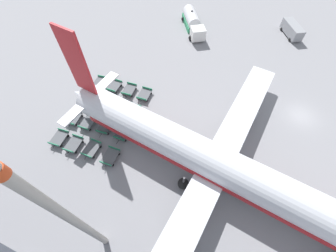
% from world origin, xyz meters
% --- Properties ---
extents(ground_plane, '(500.00, 500.00, 0.00)m').
position_xyz_m(ground_plane, '(0.00, 0.00, 0.00)').
color(ground_plane, gray).
extents(airplane, '(37.80, 45.64, 14.22)m').
position_xyz_m(airplane, '(14.28, -8.57, 3.37)').
color(airplane, silver).
rests_on(airplane, ground_plane).
extents(fuel_tanker_primary, '(9.36, 7.24, 3.10)m').
position_xyz_m(fuel_tanker_primary, '(-15.24, -22.40, 1.30)').
color(fuel_tanker_primary, white).
rests_on(fuel_tanker_primary, ground_plane).
extents(service_van, '(5.71, 4.55, 2.23)m').
position_xyz_m(service_van, '(-20.42, -3.62, 1.21)').
color(service_van, gray).
rests_on(service_van, ground_plane).
extents(baggage_dolly_row_near_col_a, '(3.19, 1.96, 0.92)m').
position_xyz_m(baggage_dolly_row_near_col_a, '(5.98, -31.00, 0.47)').
color(baggage_dolly_row_near_col_a, '#515459').
rests_on(baggage_dolly_row_near_col_a, ground_plane).
extents(baggage_dolly_row_near_col_b, '(3.19, 1.97, 0.92)m').
position_xyz_m(baggage_dolly_row_near_col_b, '(9.73, -30.99, 0.47)').
color(baggage_dolly_row_near_col_b, '#515459').
rests_on(baggage_dolly_row_near_col_b, ground_plane).
extents(baggage_dolly_row_near_col_c, '(3.19, 1.96, 0.92)m').
position_xyz_m(baggage_dolly_row_near_col_c, '(13.57, -30.52, 0.47)').
color(baggage_dolly_row_near_col_c, '#515459').
rests_on(baggage_dolly_row_near_col_c, ground_plane).
extents(baggage_dolly_row_near_col_d, '(3.17, 1.92, 0.92)m').
position_xyz_m(baggage_dolly_row_near_col_d, '(17.21, -30.28, 0.47)').
color(baggage_dolly_row_near_col_d, '#515459').
rests_on(baggage_dolly_row_near_col_d, ground_plane).
extents(baggage_dolly_row_mid_a_col_a, '(3.13, 1.82, 0.92)m').
position_xyz_m(baggage_dolly_row_mid_a_col_a, '(5.79, -28.34, 0.47)').
color(baggage_dolly_row_mid_a_col_a, '#515459').
rests_on(baggage_dolly_row_mid_a_col_a, ground_plane).
extents(baggage_dolly_row_mid_a_col_b, '(3.15, 1.87, 0.92)m').
position_xyz_m(baggage_dolly_row_mid_a_col_b, '(9.71, -28.37, 0.47)').
color(baggage_dolly_row_mid_a_col_b, '#515459').
rests_on(baggage_dolly_row_mid_a_col_b, ground_plane).
extents(baggage_dolly_row_mid_a_col_c, '(3.15, 1.86, 0.92)m').
position_xyz_m(baggage_dolly_row_mid_a_col_c, '(13.48, -28.14, 0.47)').
color(baggage_dolly_row_mid_a_col_c, '#515459').
rests_on(baggage_dolly_row_mid_a_col_c, ground_plane).
extents(baggage_dolly_row_mid_a_col_d, '(3.16, 1.89, 0.92)m').
position_xyz_m(baggage_dolly_row_mid_a_col_d, '(17.23, -27.88, 0.47)').
color(baggage_dolly_row_mid_a_col_d, '#515459').
rests_on(baggage_dolly_row_mid_a_col_d, ground_plane).
extents(baggage_dolly_row_mid_b_col_a, '(3.17, 1.91, 0.92)m').
position_xyz_m(baggage_dolly_row_mid_b_col_a, '(5.59, -25.77, 0.47)').
color(baggage_dolly_row_mid_b_col_a, '#515459').
rests_on(baggage_dolly_row_mid_b_col_a, ground_plane).
extents(baggage_dolly_row_mid_b_col_b, '(3.17, 1.92, 0.92)m').
position_xyz_m(baggage_dolly_row_mid_b_col_b, '(9.55, -25.74, 0.47)').
color(baggage_dolly_row_mid_b_col_b, '#515459').
rests_on(baggage_dolly_row_mid_b_col_b, ground_plane).
extents(baggage_dolly_row_mid_b_col_c, '(3.18, 1.95, 0.92)m').
position_xyz_m(baggage_dolly_row_mid_b_col_c, '(13.12, -25.50, 0.47)').
color(baggage_dolly_row_mid_b_col_c, '#515459').
rests_on(baggage_dolly_row_mid_b_col_c, ground_plane).
extents(baggage_dolly_row_mid_b_col_d, '(3.12, 1.80, 0.92)m').
position_xyz_m(baggage_dolly_row_mid_b_col_d, '(16.91, -25.29, 0.47)').
color(baggage_dolly_row_mid_b_col_d, '#515459').
rests_on(baggage_dolly_row_mid_b_col_d, ground_plane).
extents(baggage_dolly_row_far_col_a, '(3.15, 1.87, 0.92)m').
position_xyz_m(baggage_dolly_row_far_col_a, '(5.54, -23.09, 0.47)').
color(baggage_dolly_row_far_col_a, '#515459').
rests_on(baggage_dolly_row_far_col_a, ground_plane).
extents(baggage_dolly_row_far_col_b, '(3.20, 1.98, 0.92)m').
position_xyz_m(baggage_dolly_row_far_col_b, '(9.34, -23.03, 0.47)').
color(baggage_dolly_row_far_col_b, '#515459').
rests_on(baggage_dolly_row_far_col_b, ground_plane).
extents(baggage_dolly_row_far_col_c, '(3.12, 1.81, 0.92)m').
position_xyz_m(baggage_dolly_row_far_col_c, '(13.08, -22.67, 0.47)').
color(baggage_dolly_row_far_col_c, '#515459').
rests_on(baggage_dolly_row_far_col_c, ground_plane).
extents(baggage_dolly_row_far_col_d, '(3.15, 1.86, 0.92)m').
position_xyz_m(baggage_dolly_row_far_col_d, '(16.94, -22.40, 0.47)').
color(baggage_dolly_row_far_col_d, '#515459').
rests_on(baggage_dolly_row_far_col_d, ground_plane).
extents(apron_light_mast, '(2.00, 0.70, 23.27)m').
position_xyz_m(apron_light_mast, '(25.57, -17.91, 13.02)').
color(apron_light_mast, '#ADA89E').
rests_on(apron_light_mast, ground_plane).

